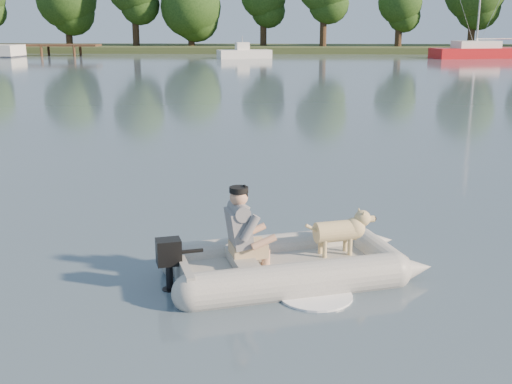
# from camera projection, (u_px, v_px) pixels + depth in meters

# --- Properties ---
(water) EXTENTS (160.00, 160.00, 0.00)m
(water) POSITION_uv_depth(u_px,v_px,m) (258.00, 297.00, 7.37)
(water) COLOR slate
(water) RESTS_ON ground
(shore_bank) EXTENTS (160.00, 12.00, 0.70)m
(shore_bank) POSITION_uv_depth(u_px,v_px,m) (286.00, 49.00, 67.13)
(shore_bank) COLOR #47512D
(shore_bank) RESTS_ON water
(dock) EXTENTS (18.00, 2.00, 1.04)m
(dock) POSITION_uv_depth(u_px,v_px,m) (2.00, 50.00, 58.70)
(dock) COLOR #4C331E
(dock) RESTS_ON water
(dinghy) EXTENTS (5.33, 4.70, 1.27)m
(dinghy) POSITION_uv_depth(u_px,v_px,m) (292.00, 235.00, 7.83)
(dinghy) COLOR gray
(dinghy) RESTS_ON water
(man) EXTENTS (0.81, 0.75, 0.98)m
(man) POSITION_uv_depth(u_px,v_px,m) (241.00, 225.00, 7.67)
(man) COLOR slate
(man) RESTS_ON dinghy
(dog) EXTENTS (0.90, 0.56, 0.57)m
(dog) POSITION_uv_depth(u_px,v_px,m) (335.00, 235.00, 8.04)
(dog) COLOR tan
(dog) RESTS_ON dinghy
(outboard_motor) EXTENTS (0.44, 0.37, 0.72)m
(outboard_motor) POSITION_uv_depth(u_px,v_px,m) (169.00, 267.00, 7.50)
(outboard_motor) COLOR black
(outboard_motor) RESTS_ON dinghy
(motorboat) EXTENTS (4.97, 3.22, 1.96)m
(motorboat) POSITION_uv_depth(u_px,v_px,m) (244.00, 48.00, 54.42)
(motorboat) COLOR white
(motorboat) RESTS_ON water
(sailboat) EXTENTS (8.94, 4.60, 11.79)m
(sailboat) POSITION_uv_depth(u_px,v_px,m) (480.00, 52.00, 54.90)
(sailboat) COLOR red
(sailboat) RESTS_ON water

